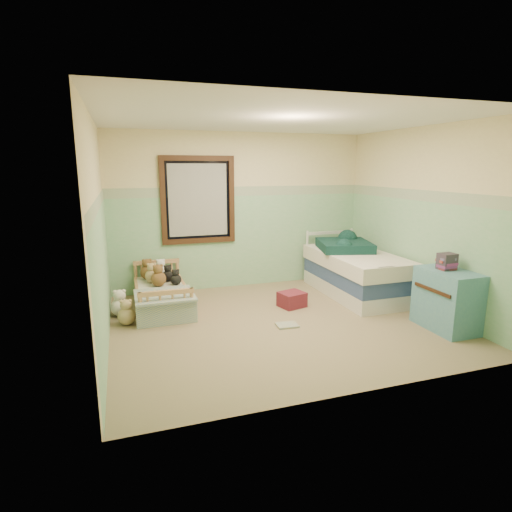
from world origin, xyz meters
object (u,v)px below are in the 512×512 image
object	(u,v)px
toddler_bed_frame	(162,302)
plush_floor_tan	(127,316)
dresser	(447,300)
red_pillow	(292,299)
twin_bed_frame	(355,288)
plush_floor_cream	(120,307)
floor_book	(287,325)

from	to	relation	value
toddler_bed_frame	plush_floor_tan	xyz separation A→B (m)	(-0.49, -0.52, 0.02)
dresser	plush_floor_tan	bearing A→B (deg)	159.98
red_pillow	twin_bed_frame	bearing A→B (deg)	10.75
red_pillow	plush_floor_tan	bearing A→B (deg)	179.59
plush_floor_tan	dresser	distance (m)	3.98
toddler_bed_frame	red_pillow	world-z (taller)	red_pillow
plush_floor_tan	twin_bed_frame	size ratio (longest dim) A/B	0.12
plush_floor_cream	dresser	world-z (taller)	dresser
plush_floor_tan	toddler_bed_frame	bearing A→B (deg)	46.77
toddler_bed_frame	twin_bed_frame	xyz separation A→B (m)	(2.94, -0.31, 0.02)
plush_floor_cream	floor_book	bearing A→B (deg)	-27.66
plush_floor_cream	red_pillow	world-z (taller)	plush_floor_cream
toddler_bed_frame	dresser	world-z (taller)	dresser
toddler_bed_frame	floor_book	distance (m)	1.86
red_pillow	floor_book	distance (m)	0.76
twin_bed_frame	dresser	xyz separation A→B (m)	(0.31, -1.57, 0.26)
twin_bed_frame	floor_book	world-z (taller)	twin_bed_frame
toddler_bed_frame	twin_bed_frame	size ratio (longest dim) A/B	0.76
plush_floor_tan	red_pillow	xyz separation A→B (m)	(2.26, -0.02, -0.01)
red_pillow	dresser	bearing A→B (deg)	-42.31
toddler_bed_frame	dresser	distance (m)	3.76
red_pillow	plush_floor_cream	bearing A→B (deg)	170.95
plush_floor_cream	floor_book	size ratio (longest dim) A/B	0.93
plush_floor_tan	floor_book	xyz separation A→B (m)	(1.91, -0.68, -0.10)
toddler_bed_frame	floor_book	bearing A→B (deg)	-40.22
dresser	red_pillow	bearing A→B (deg)	137.69
floor_book	dresser	bearing A→B (deg)	-16.65
twin_bed_frame	floor_book	xyz separation A→B (m)	(-1.52, -0.89, -0.10)
twin_bed_frame	dresser	distance (m)	1.62
plush_floor_tan	twin_bed_frame	bearing A→B (deg)	3.43
plush_floor_tan	dresser	xyz separation A→B (m)	(3.73, -1.36, 0.26)
floor_book	twin_bed_frame	bearing A→B (deg)	34.09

